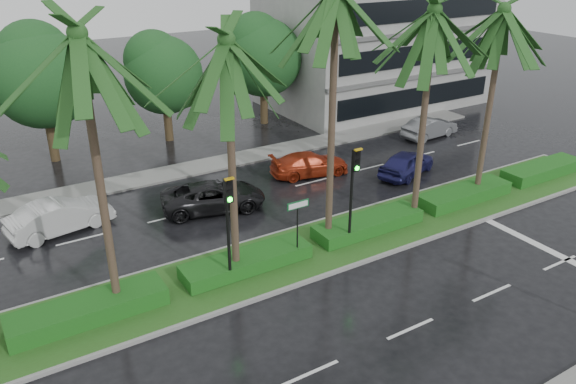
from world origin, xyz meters
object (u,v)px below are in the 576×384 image
signal_median_left (229,216)px  car_red (310,164)px  car_white (60,216)px  car_grey (430,128)px  car_darkgrey (213,196)px  street_sign (298,216)px  car_blue (407,163)px

signal_median_left → car_red: 11.67m
car_white → car_grey: size_ratio=1.12×
car_darkgrey → car_grey: 16.63m
street_sign → car_red: street_sign is taller
signal_median_left → car_red: size_ratio=1.00×
car_blue → car_grey: size_ratio=1.01×
signal_median_left → car_blue: 14.07m
street_sign → car_white: (-7.48, 7.73, -1.38)m
car_grey → signal_median_left: bearing=110.8°
car_darkgrey → car_red: size_ratio=1.13×
car_white → car_red: (12.98, -0.28, -0.11)m
car_white → car_blue: bearing=-110.6°
car_blue → car_grey: car_blue is taller
car_white → car_blue: (17.48, -3.06, -0.05)m
car_grey → car_red: bearing=92.3°
car_white → car_darkgrey: car_white is taller
car_red → car_grey: (10.15, 1.24, 0.03)m
car_red → car_blue: bearing=-110.5°
car_darkgrey → car_red: (6.30, 1.22, -0.05)m
street_sign → car_blue: street_sign is taller
signal_median_left → car_grey: signal_median_left is taller
signal_median_left → car_blue: (13.00, 4.85, -2.31)m
signal_median_left → car_grey: size_ratio=1.09×
signal_median_left → car_darkgrey: (2.20, 6.41, -2.32)m
car_white → street_sign: bearing=-146.6°
street_sign → car_white: bearing=134.0°
signal_median_left → street_sign: 3.13m
street_sign → car_blue: size_ratio=0.64×
signal_median_left → car_red: bearing=41.9°
car_red → car_white: bearing=100.0°
car_white → car_darkgrey: 6.85m
signal_median_left → car_white: 9.37m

